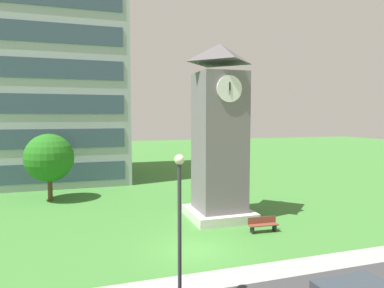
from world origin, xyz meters
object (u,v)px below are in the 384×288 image
Objects in this scene: clock_tower at (219,141)px; tree_near_tower at (49,158)px; park_bench at (263,224)px; street_lamp at (180,213)px.

clock_tower is 14.30m from tree_near_tower.
street_lamp is (-6.92, -6.35, 3.01)m from park_bench.
tree_near_tower is (-5.79, 18.38, 0.05)m from street_lamp.
tree_near_tower is at bearing 107.49° from street_lamp.
clock_tower reaches higher than park_bench.
clock_tower is 2.12× the size of tree_near_tower.
tree_near_tower is at bearing 136.57° from park_bench.
street_lamp is at bearing -72.51° from tree_near_tower.
park_bench is at bearing -67.68° from clock_tower.
street_lamp reaches higher than park_bench.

